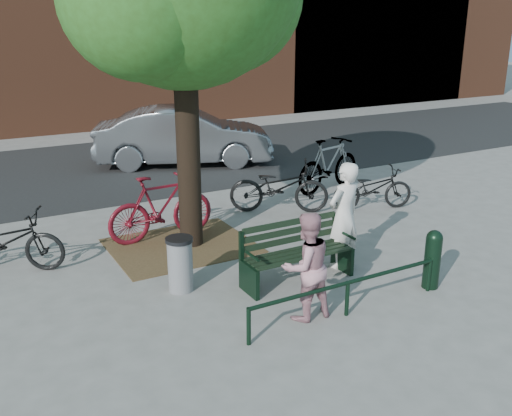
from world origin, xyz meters
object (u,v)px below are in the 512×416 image
person_left (344,215)px  person_right (306,266)px  parked_car (184,136)px  litter_bin (180,264)px  bollard (433,257)px  park_bench (295,251)px  bicycle_c (279,187)px

person_left → person_right: person_left is taller
parked_car → litter_bin: bearing=179.7°
parked_car → bollard: bearing=-155.9°
park_bench → parked_car: parked_car is taller
person_right → bollard: 2.15m
person_left → bicycle_c: 2.91m
bollard → park_bench: bearing=143.3°
bollard → bicycle_c: bicycle_c is taller
bollard → parked_car: bearing=91.5°
person_right → parked_car: (1.90, 8.76, 0.05)m
park_bench → litter_bin: 1.73m
litter_bin → bicycle_c: bicycle_c is taller
park_bench → parked_car: bearing=79.8°
person_left → litter_bin: size_ratio=2.10×
person_left → person_right: (-1.46, -1.11, -0.12)m
person_left → bollard: (0.67, -1.28, -0.38)m
park_bench → bicycle_c: bicycle_c is taller
litter_bin → parked_car: (3.04, 7.20, 0.37)m
person_left → litter_bin: person_left is taller
bollard → person_left: bearing=117.6°
park_bench → person_left: 1.03m
person_right → bollard: bearing=175.9°
person_left → litter_bin: bearing=-20.1°
park_bench → person_right: 1.19m
person_left → person_right: size_ratio=1.17×
park_bench → bicycle_c: bearing=62.8°
person_left → bollard: size_ratio=1.91×
person_right → bicycle_c: bearing=-116.7°
person_right → person_left: bearing=-142.5°
park_bench → bollard: size_ratio=1.93×
park_bench → person_left: person_left is taller
bollard → parked_car: parked_car is taller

